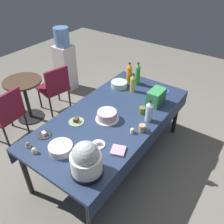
{
  "coord_description": "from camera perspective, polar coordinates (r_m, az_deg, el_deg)",
  "views": [
    {
      "loc": [
        -1.84,
        -1.31,
        2.45
      ],
      "look_at": [
        0.0,
        0.0,
        0.8
      ],
      "focal_mm": 37.06,
      "sensor_mm": 36.0,
      "label": 1
    }
  ],
  "objects": [
    {
      "name": "cupcake_vanilla",
      "position": [
        2.46,
        -18.66,
        -9.0
      ],
      "size": [
        0.05,
        0.05,
        0.07
      ],
      "color": "beige",
      "rests_on": "potluck_table"
    },
    {
      "name": "maroon_chair_right",
      "position": [
        4.06,
        -13.98,
        6.19
      ],
      "size": [
        0.52,
        0.52,
        0.85
      ],
      "color": "maroon",
      "rests_on": "ground"
    },
    {
      "name": "soda_bottle_water",
      "position": [
        2.7,
        9.19,
        0.14
      ],
      "size": [
        0.09,
        0.09,
        0.29
      ],
      "color": "silver",
      "rests_on": "potluck_table"
    },
    {
      "name": "glass_salad_bowl",
      "position": [
        3.4,
        1.75,
        6.89
      ],
      "size": [
        0.24,
        0.24,
        0.08
      ],
      "primitive_type": "cylinder",
      "color": "#B2C6BC",
      "rests_on": "potluck_table"
    },
    {
      "name": "cupcake_berry",
      "position": [
        2.56,
        5.06,
        -4.62
      ],
      "size": [
        0.05,
        0.05,
        0.07
      ],
      "color": "beige",
      "rests_on": "potluck_table"
    },
    {
      "name": "soda_bottle_orange_juice",
      "position": [
        3.48,
        4.29,
        9.52
      ],
      "size": [
        0.08,
        0.08,
        0.31
      ],
      "color": "orange",
      "rests_on": "potluck_table"
    },
    {
      "name": "dessert_plate_cobalt",
      "position": [
        3.37,
        12.68,
        5.13
      ],
      "size": [
        0.17,
        0.17,
        0.04
      ],
      "color": "#2D4CB2",
      "rests_on": "potluck_table"
    },
    {
      "name": "round_cafe_table",
      "position": [
        4.0,
        -20.68,
        4.47
      ],
      "size": [
        0.6,
        0.6,
        0.72
      ],
      "color": "#473323",
      "rests_on": "ground"
    },
    {
      "name": "dessert_plate_sage",
      "position": [
        2.75,
        -8.79,
        -2.22
      ],
      "size": [
        0.18,
        0.18,
        0.06
      ],
      "color": "#8CA87F",
      "rests_on": "potluck_table"
    },
    {
      "name": "soda_bottle_lime_soda",
      "position": [
        3.42,
        6.34,
        9.16
      ],
      "size": [
        0.07,
        0.07,
        0.35
      ],
      "color": "green",
      "rests_on": "potluck_table"
    },
    {
      "name": "dessert_plate_charcoal",
      "position": [
        2.65,
        -16.38,
        -5.31
      ],
      "size": [
        0.16,
        0.16,
        0.04
      ],
      "color": "#2D2D33",
      "rests_on": "potluck_table"
    },
    {
      "name": "dessert_plate_white",
      "position": [
        2.43,
        -3.43,
        -7.87
      ],
      "size": [
        0.15,
        0.15,
        0.05
      ],
      "color": "white",
      "rests_on": "potluck_table"
    },
    {
      "name": "cupcake_rose",
      "position": [
        2.54,
        -20.04,
        -7.62
      ],
      "size": [
        0.05,
        0.05,
        0.07
      ],
      "color": "beige",
      "rests_on": "potluck_table"
    },
    {
      "name": "coffee_mug_olive",
      "position": [
        2.86,
        7.48,
        0.45
      ],
      "size": [
        0.12,
        0.08,
        0.09
      ],
      "color": "olive",
      "rests_on": "potluck_table"
    },
    {
      "name": "soda_carton",
      "position": [
        3.04,
        10.84,
        3.66
      ],
      "size": [
        0.26,
        0.16,
        0.2
      ],
      "primitive_type": "cube",
      "rotation": [
        0.0,
        0.0,
        0.01
      ],
      "color": "#338C4C",
      "rests_on": "potluck_table"
    },
    {
      "name": "paper_napkin_stack",
      "position": [
        2.36,
        1.54,
        -9.46
      ],
      "size": [
        0.18,
        0.18,
        0.02
      ],
      "primitive_type": "cube",
      "rotation": [
        0.0,
        0.0,
        0.35
      ],
      "color": "pink",
      "rests_on": "potluck_table"
    },
    {
      "name": "frosted_layer_cake",
      "position": [
        2.73,
        -1.26,
        -0.89
      ],
      "size": [
        0.28,
        0.28,
        0.12
      ],
      "color": "silver",
      "rests_on": "potluck_table"
    },
    {
      "name": "slow_cooker",
      "position": [
        2.08,
        -6.42,
        -11.72
      ],
      "size": [
        0.3,
        0.3,
        0.36
      ],
      "color": "black",
      "rests_on": "potluck_table"
    },
    {
      "name": "maroon_chair_left",
      "position": [
        3.64,
        -24.57,
        -0.11
      ],
      "size": [
        0.48,
        0.48,
        0.85
      ],
      "color": "maroon",
      "rests_on": "ground"
    },
    {
      "name": "soda_bottle_ginger_ale",
      "position": [
        3.26,
        5.15,
        7.09
      ],
      "size": [
        0.07,
        0.07,
        0.27
      ],
      "color": "gold",
      "rests_on": "potluck_table"
    },
    {
      "name": "ground",
      "position": [
        3.33,
        0.0,
        -11.19
      ],
      "size": [
        9.0,
        9.0,
        0.0
      ],
      "primitive_type": "plane",
      "color": "slate"
    },
    {
      "name": "coffee_mug_tan",
      "position": [
        2.59,
        7.48,
        -3.9
      ],
      "size": [
        0.11,
        0.08,
        0.08
      ],
      "color": "tan",
      "rests_on": "potluck_table"
    },
    {
      "name": "water_cooler",
      "position": [
        4.71,
        -11.57,
        12.13
      ],
      "size": [
        0.32,
        0.32,
        1.24
      ],
      "color": "silver",
      "rests_on": "ground"
    },
    {
      "name": "potluck_table",
      "position": [
        2.86,
        0.0,
        -1.81
      ],
      "size": [
        2.2,
        1.1,
        0.75
      ],
      "color": "navy",
      "rests_on": "ground"
    },
    {
      "name": "ceramic_snack_bowl",
      "position": [
        2.4,
        -12.53,
        -8.74
      ],
      "size": [
        0.24,
        0.24,
        0.08
      ],
      "primitive_type": "cylinder",
      "color": "silver",
      "rests_on": "potluck_table"
    }
  ]
}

